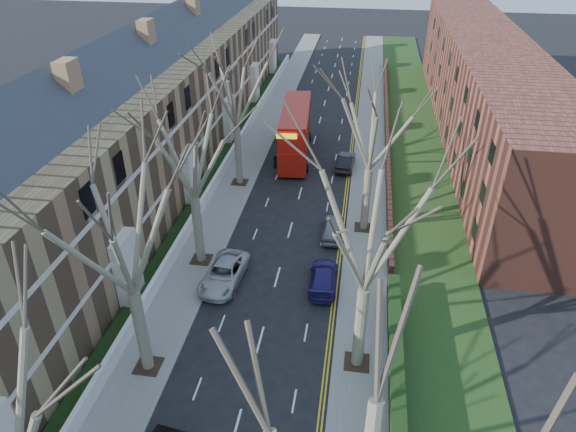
% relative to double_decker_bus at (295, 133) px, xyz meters
% --- Properties ---
extents(pavement_left, '(3.00, 102.00, 0.12)m').
position_rel_double_decker_bus_xyz_m(pavement_left, '(-4.45, 4.03, -2.32)').
color(pavement_left, slate).
rests_on(pavement_left, ground).
extents(pavement_right, '(3.00, 102.00, 0.12)m').
position_rel_double_decker_bus_xyz_m(pavement_right, '(7.55, 4.03, -2.32)').
color(pavement_right, slate).
rests_on(pavement_right, ground).
extents(terrace_left, '(9.70, 78.00, 13.60)m').
position_rel_double_decker_bus_xyz_m(terrace_left, '(-12.09, -3.97, 3.15)').
color(terrace_left, '#8B6847').
rests_on(terrace_left, ground).
extents(flats_right, '(13.97, 54.00, 10.00)m').
position_rel_double_decker_bus_xyz_m(flats_right, '(19.01, 8.03, 2.60)').
color(flats_right, brown).
rests_on(flats_right, ground).
extents(front_wall_left, '(0.30, 78.00, 1.00)m').
position_rel_double_decker_bus_xyz_m(front_wall_left, '(-6.10, -3.97, -1.76)').
color(front_wall_left, white).
rests_on(front_wall_left, ground).
extents(grass_verge_right, '(6.00, 102.00, 0.06)m').
position_rel_double_decker_bus_xyz_m(grass_verge_right, '(12.05, 4.03, -2.23)').
color(grass_verge_right, '#203D16').
rests_on(grass_verge_right, ground).
extents(tree_left_mid, '(10.50, 10.50, 14.71)m').
position_rel_double_decker_bus_xyz_m(tree_left_mid, '(-4.15, -28.97, 7.18)').
color(tree_left_mid, '#68614A').
rests_on(tree_left_mid, ground).
extents(tree_left_far, '(10.15, 10.15, 14.22)m').
position_rel_double_decker_bus_xyz_m(tree_left_far, '(-4.15, -18.97, 6.86)').
color(tree_left_far, '#68614A').
rests_on(tree_left_far, ground).
extents(tree_left_dist, '(10.50, 10.50, 14.71)m').
position_rel_double_decker_bus_xyz_m(tree_left_dist, '(-4.15, -6.97, 7.18)').
color(tree_left_dist, '#68614A').
rests_on(tree_left_dist, ground).
extents(tree_right_mid, '(10.50, 10.50, 14.71)m').
position_rel_double_decker_bus_xyz_m(tree_right_mid, '(7.25, -26.97, 7.18)').
color(tree_right_mid, '#68614A').
rests_on(tree_right_mid, ground).
extents(tree_right_far, '(10.15, 10.15, 14.22)m').
position_rel_double_decker_bus_xyz_m(tree_right_far, '(7.25, -12.97, 6.86)').
color(tree_right_far, '#68614A').
rests_on(tree_right_far, ground).
extents(double_decker_bus, '(3.59, 11.76, 4.82)m').
position_rel_double_decker_bus_xyz_m(double_decker_bus, '(0.00, 0.00, 0.00)').
color(double_decker_bus, '#A8160C').
rests_on(double_decker_bus, ground).
extents(car_left_far, '(2.83, 5.34, 1.43)m').
position_rel_double_decker_bus_xyz_m(car_left_far, '(-1.88, -21.03, -1.66)').
color(car_left_far, '#B0AEB4').
rests_on(car_left_far, ground).
extents(car_right_near, '(1.97, 4.56, 1.31)m').
position_rel_double_decker_bus_xyz_m(car_right_near, '(4.76, -20.36, -1.73)').
color(car_right_near, navy).
rests_on(car_right_near, ground).
extents(car_right_mid, '(1.70, 4.04, 1.36)m').
position_rel_double_decker_bus_xyz_m(car_right_mid, '(4.90, -14.26, -1.70)').
color(car_right_mid, gray).
rests_on(car_right_mid, ground).
extents(car_right_far, '(1.78, 4.32, 1.39)m').
position_rel_double_decker_bus_xyz_m(car_right_far, '(5.22, -2.27, -1.68)').
color(car_right_far, black).
rests_on(car_right_far, ground).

